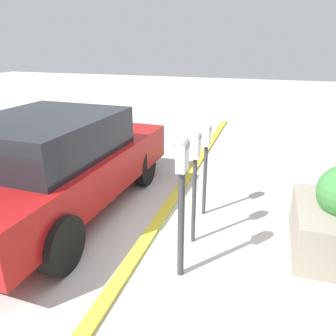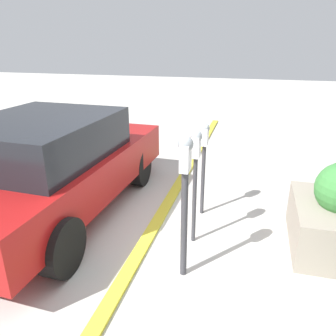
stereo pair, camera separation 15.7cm
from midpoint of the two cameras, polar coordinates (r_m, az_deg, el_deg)
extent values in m
plane|color=beige|center=(4.48, -0.85, -11.25)|extent=(40.00, 40.00, 0.00)
cube|color=gold|center=(4.49, -1.84, -10.86)|extent=(13.50, 0.16, 0.04)
cylinder|color=#38383D|center=(3.46, 3.60, -10.00)|extent=(0.07, 0.07, 1.22)
cube|color=silver|center=(3.14, 3.91, 1.75)|extent=(0.18, 0.09, 0.27)
sphere|color=gray|center=(3.10, 3.97, 4.13)|extent=(0.15, 0.15, 0.15)
cylinder|color=#38383D|center=(4.06, 5.66, -5.78)|extent=(0.05, 0.05, 1.14)
cube|color=silver|center=(3.79, 6.03, 3.63)|extent=(0.16, 0.09, 0.25)
sphere|color=gray|center=(3.76, 6.11, 5.45)|extent=(0.13, 0.13, 0.13)
cylinder|color=#38383D|center=(4.74, 7.37, -2.23)|extent=(0.05, 0.05, 1.06)
cube|color=silver|center=(4.53, 7.75, 5.34)|extent=(0.15, 0.09, 0.24)
sphere|color=gray|center=(4.50, 7.83, 6.78)|extent=(0.13, 0.13, 0.13)
cube|color=maroon|center=(5.08, -18.07, -0.41)|extent=(4.09, 2.07, 0.58)
cube|color=black|center=(4.78, -19.92, 5.22)|extent=(2.15, 1.77, 0.55)
cylinder|color=black|center=(5.81, -3.50, 0.27)|extent=(0.67, 0.23, 0.67)
cylinder|color=black|center=(6.62, -18.04, 1.90)|extent=(0.67, 0.23, 0.67)
cylinder|color=black|center=(3.83, -17.11, -12.59)|extent=(0.67, 0.23, 0.67)
camera|label=1|loc=(0.08, 91.12, -0.44)|focal=35.00mm
camera|label=2|loc=(0.08, -88.88, 0.44)|focal=35.00mm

